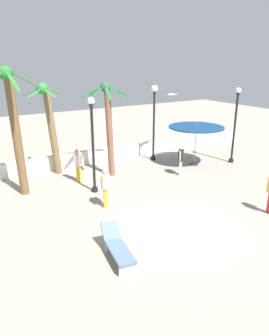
{
  "coord_description": "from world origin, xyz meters",
  "views": [
    {
      "loc": [
        -6.85,
        -7.96,
        5.85
      ],
      "look_at": [
        0.0,
        3.01,
        1.4
      ],
      "focal_mm": 34.07,
      "sensor_mm": 36.0,
      "label": 1
    }
  ],
  "objects_px": {
    "patio_umbrella_2": "(196,129)",
    "palm_tree_2": "(108,118)",
    "lamp_post_0": "(93,140)",
    "lamp_post_2": "(154,112)",
    "lamp_post_1": "(235,121)",
    "lounge_chair_0": "(117,247)",
    "guest_2": "(78,162)",
    "palm_tree_0": "(14,120)",
    "seagull_0": "(172,94)",
    "palm_tree_3": "(49,120)",
    "guest_1": "(181,158)",
    "guest_3": "(105,184)"
  },
  "relations": [
    {
      "from": "lounge_chair_0",
      "to": "guest_3",
      "type": "xyz_separation_m",
      "value": [
        1.33,
        3.38,
        0.64
      ]
    },
    {
      "from": "palm_tree_3",
      "to": "guest_3",
      "type": "bearing_deg",
      "value": -84.29
    },
    {
      "from": "lamp_post_1",
      "to": "lounge_chair_0",
      "type": "relative_size",
      "value": 2.22
    },
    {
      "from": "lounge_chair_0",
      "to": "guest_2",
      "type": "distance_m",
      "value": 6.82
    },
    {
      "from": "patio_umbrella_2",
      "to": "palm_tree_2",
      "type": "bearing_deg",
      "value": 168.62
    },
    {
      "from": "palm_tree_0",
      "to": "lamp_post_0",
      "type": "height_order",
      "value": "palm_tree_0"
    },
    {
      "from": "seagull_0",
      "to": "palm_tree_0",
      "type": "bearing_deg",
      "value": -177.91
    },
    {
      "from": "patio_umbrella_2",
      "to": "palm_tree_2",
      "type": "height_order",
      "value": "palm_tree_2"
    },
    {
      "from": "lamp_post_2",
      "to": "lounge_chair_0",
      "type": "bearing_deg",
      "value": -131.31
    },
    {
      "from": "lamp_post_0",
      "to": "palm_tree_2",
      "type": "bearing_deg",
      "value": 44.53
    },
    {
      "from": "lamp_post_0",
      "to": "lamp_post_2",
      "type": "distance_m",
      "value": 5.77
    },
    {
      "from": "guest_1",
      "to": "seagull_0",
      "type": "relative_size",
      "value": 1.45
    },
    {
      "from": "palm_tree_0",
      "to": "guest_1",
      "type": "distance_m",
      "value": 8.3
    },
    {
      "from": "seagull_0",
      "to": "guest_1",
      "type": "bearing_deg",
      "value": -114.8
    },
    {
      "from": "patio_umbrella_2",
      "to": "guest_3",
      "type": "xyz_separation_m",
      "value": [
        -6.91,
        -2.27,
        -1.11
      ]
    },
    {
      "from": "seagull_0",
      "to": "guest_2",
      "type": "bearing_deg",
      "value": -177.23
    },
    {
      "from": "lamp_post_0",
      "to": "guest_2",
      "type": "height_order",
      "value": "lamp_post_0"
    },
    {
      "from": "lamp_post_1",
      "to": "guest_2",
      "type": "height_order",
      "value": "lamp_post_1"
    },
    {
      "from": "palm_tree_0",
      "to": "lamp_post_2",
      "type": "height_order",
      "value": "palm_tree_0"
    },
    {
      "from": "palm_tree_2",
      "to": "palm_tree_3",
      "type": "relative_size",
      "value": 1.01
    },
    {
      "from": "palm_tree_0",
      "to": "guest_1",
      "type": "xyz_separation_m",
      "value": [
        7.72,
        -1.85,
        -2.44
      ]
    },
    {
      "from": "palm_tree_0",
      "to": "lounge_chair_0",
      "type": "distance_m",
      "value": 7.36
    },
    {
      "from": "patio_umbrella_2",
      "to": "lounge_chair_0",
      "type": "distance_m",
      "value": 10.14
    },
    {
      "from": "lounge_chair_0",
      "to": "guest_2",
      "type": "relative_size",
      "value": 1.15
    },
    {
      "from": "lamp_post_0",
      "to": "guest_2",
      "type": "relative_size",
      "value": 2.54
    },
    {
      "from": "lamp_post_2",
      "to": "guest_2",
      "type": "distance_m",
      "value": 5.71
    },
    {
      "from": "palm_tree_2",
      "to": "guest_3",
      "type": "distance_m",
      "value": 4.29
    },
    {
      "from": "guest_2",
      "to": "palm_tree_0",
      "type": "bearing_deg",
      "value": -179.38
    },
    {
      "from": "patio_umbrella_2",
      "to": "lamp_post_1",
      "type": "distance_m",
      "value": 2.37
    },
    {
      "from": "guest_2",
      "to": "seagull_0",
      "type": "relative_size",
      "value": 1.55
    },
    {
      "from": "patio_umbrella_2",
      "to": "guest_2",
      "type": "relative_size",
      "value": 1.83
    },
    {
      "from": "palm_tree_2",
      "to": "seagull_0",
      "type": "relative_size",
      "value": 4.39
    },
    {
      "from": "seagull_0",
      "to": "lamp_post_1",
      "type": "bearing_deg",
      "value": -34.59
    },
    {
      "from": "guest_2",
      "to": "lamp_post_2",
      "type": "bearing_deg",
      "value": 11.47
    },
    {
      "from": "patio_umbrella_2",
      "to": "lamp_post_1",
      "type": "relative_size",
      "value": 0.72
    },
    {
      "from": "guest_3",
      "to": "patio_umbrella_2",
      "type": "bearing_deg",
      "value": 18.22
    },
    {
      "from": "lounge_chair_0",
      "to": "guest_1",
      "type": "bearing_deg",
      "value": 36.41
    },
    {
      "from": "guest_2",
      "to": "patio_umbrella_2",
      "type": "bearing_deg",
      "value": -8.16
    },
    {
      "from": "lamp_post_1",
      "to": "palm_tree_3",
      "type": "bearing_deg",
      "value": 159.29
    },
    {
      "from": "guest_2",
      "to": "guest_3",
      "type": "height_order",
      "value": "guest_2"
    },
    {
      "from": "guest_2",
      "to": "seagull_0",
      "type": "xyz_separation_m",
      "value": [
        5.95,
        0.29,
        2.91
      ]
    },
    {
      "from": "lamp_post_0",
      "to": "lounge_chair_0",
      "type": "xyz_separation_m",
      "value": [
        -1.63,
        -5.1,
        -2.06
      ]
    },
    {
      "from": "palm_tree_0",
      "to": "lamp_post_1",
      "type": "xyz_separation_m",
      "value": [
        11.72,
        -1.75,
        -0.92
      ]
    },
    {
      "from": "palm_tree_0",
      "to": "palm_tree_3",
      "type": "xyz_separation_m",
      "value": [
        2.1,
        1.88,
        -0.48
      ]
    },
    {
      "from": "palm_tree_2",
      "to": "palm_tree_0",
      "type": "bearing_deg",
      "value": -179.11
    },
    {
      "from": "lamp_post_1",
      "to": "guest_1",
      "type": "distance_m",
      "value": 4.28
    },
    {
      "from": "patio_umbrella_2",
      "to": "lamp_post_1",
      "type": "xyz_separation_m",
      "value": [
        2.2,
        -0.81,
        0.35
      ]
    },
    {
      "from": "lamp_post_2",
      "to": "palm_tree_0",
      "type": "bearing_deg",
      "value": -172.2
    },
    {
      "from": "lamp_post_1",
      "to": "guest_3",
      "type": "relative_size",
      "value": 2.57
    },
    {
      "from": "palm_tree_0",
      "to": "seagull_0",
      "type": "relative_size",
      "value": 5.12
    }
  ]
}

